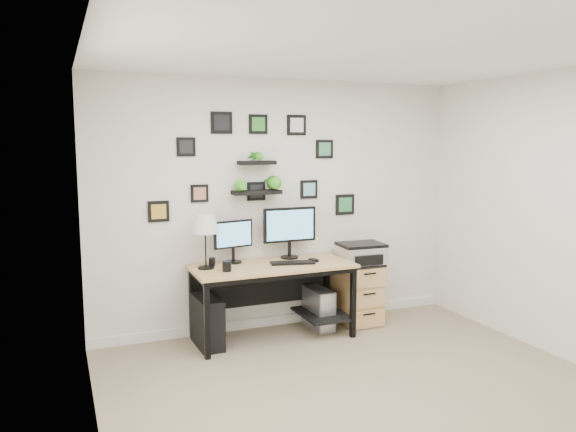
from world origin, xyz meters
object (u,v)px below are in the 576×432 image
monitor_right (290,228)px  pc_tower_black (207,322)px  pc_tower_grey (319,309)px  printer (361,253)px  mug (227,266)px  file_cabinet (357,292)px  monitor_left (233,238)px  desk (275,276)px  table_lamp (205,225)px

monitor_right → pc_tower_black: size_ratio=1.19×
pc_tower_grey → printer: printer is taller
mug → file_cabinet: (1.52, 0.20, -0.46)m
monitor_left → pc_tower_black: size_ratio=0.89×
desk → monitor_left: size_ratio=3.70×
pc_tower_black → printer: printer is taller
file_cabinet → printer: 0.45m
desk → monitor_left: monitor_left is taller
monitor_left → table_lamp: size_ratio=0.82×
pc_tower_black → printer: size_ratio=0.99×
table_lamp → printer: bearing=-1.4°
desk → monitor_left: (-0.37, 0.19, 0.38)m
monitor_right → mug: 0.88m
pc_tower_black → pc_tower_grey: bearing=1.2°
pc_tower_black → monitor_left: bearing=29.9°
desk → printer: size_ratio=3.28×
desk → pc_tower_black: size_ratio=3.30×
table_lamp → mug: table_lamp is taller
pc_tower_grey → table_lamp: bearing=179.4°
monitor_left → file_cabinet: monitor_left is taller
monitor_left → mug: monitor_left is taller
pc_tower_grey → pc_tower_black: bearing=-177.3°
pc_tower_grey → file_cabinet: bearing=2.0°
monitor_right → pc_tower_black: bearing=-168.2°
pc_tower_grey → printer: size_ratio=0.89×
desk → file_cabinet: (0.98, 0.06, -0.29)m
table_lamp → pc_tower_black: 0.93m
printer → monitor_left: bearing=172.8°
file_cabinet → printer: bearing=-66.7°
table_lamp → pc_tower_grey: table_lamp is taller
pc_tower_black → table_lamp: bearing=77.3°
table_lamp → monitor_right: bearing=7.8°
table_lamp → pc_tower_black: bearing=-101.2°
mug → pc_tower_black: 0.59m
desk → file_cabinet: size_ratio=2.39×
monitor_left → pc_tower_grey: 1.19m
mug → pc_tower_grey: 1.21m
printer → monitor_right: bearing=167.6°
monitor_right → printer: (0.76, -0.17, -0.29)m
monitor_right → pc_tower_black: 1.27m
printer → table_lamp: bearing=178.6°
monitor_right → mug: bearing=-157.6°
pc_tower_black → printer: bearing=-0.5°
table_lamp → file_cabinet: (1.67, 0.00, -0.84)m
desk → monitor_right: 0.53m
desk → printer: 1.01m
pc_tower_black → desk: bearing=-0.2°
desk → printer: printer is taller
table_lamp → file_cabinet: bearing=0.1°
mug → pc_tower_grey: size_ratio=0.22×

